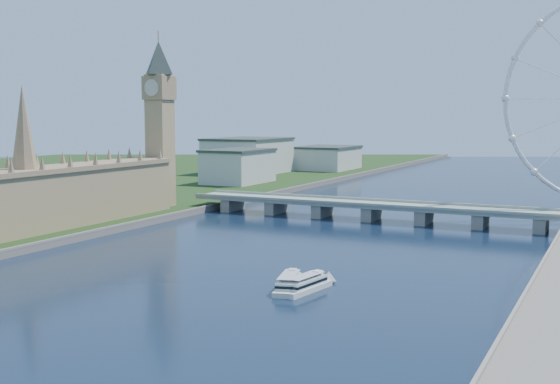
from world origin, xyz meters
The scene contains 6 objects.
parliament_range centered at (-128.00, 170.00, 18.48)m, with size 24.00×200.00×70.00m.
big_ben centered at (-128.00, 278.00, 66.57)m, with size 20.02×20.02×110.00m.
westminster_bridge centered at (0.00, 300.00, 6.63)m, with size 220.00×22.00×9.50m.
city_skyline centered at (39.22, 560.08, 16.96)m, with size 505.00×280.00×32.00m.
tour_boat_near centered at (32.43, 136.74, 0.00)m, with size 6.82×26.85×5.90m, color silver, non-canonical shape.
tour_boat_far centered at (26.66, 135.55, 0.00)m, with size 6.81×26.81×5.89m, color beige, non-canonical shape.
Camera 1 is at (126.07, -73.22, 58.61)m, focal length 45.00 mm.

